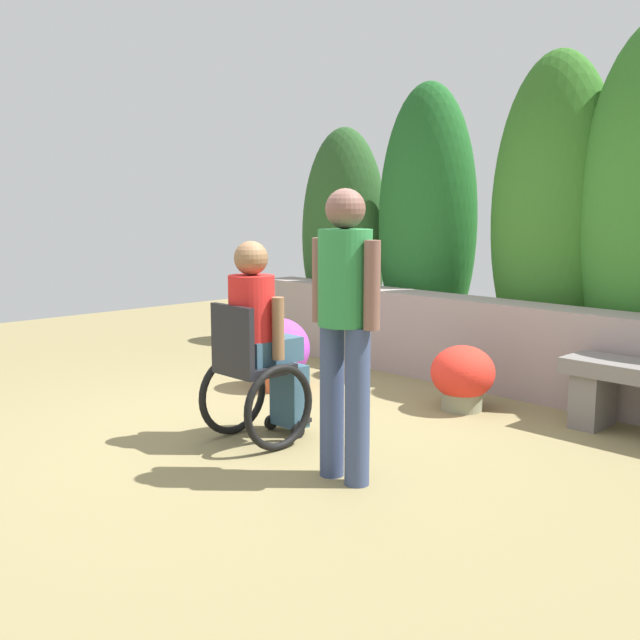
% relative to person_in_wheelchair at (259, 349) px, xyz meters
% --- Properties ---
extents(ground_plane, '(12.71, 12.71, 0.00)m').
position_rel_person_in_wheelchair_xyz_m(ground_plane, '(0.11, 0.24, -0.62)').
color(ground_plane, olive).
extents(stone_retaining_wall, '(5.28, 0.38, 0.76)m').
position_rel_person_in_wheelchair_xyz_m(stone_retaining_wall, '(0.11, 2.34, -0.24)').
color(stone_retaining_wall, gray).
rests_on(stone_retaining_wall, ground).
extents(hedge_backdrop, '(5.68, 1.06, 3.03)m').
position_rel_person_in_wheelchair_xyz_m(hedge_backdrop, '(0.48, 2.98, 0.72)').
color(hedge_backdrop, '#264E22').
rests_on(hedge_backdrop, ground).
extents(person_in_wheelchair, '(0.53, 0.66, 1.33)m').
position_rel_person_in_wheelchair_xyz_m(person_in_wheelchair, '(0.00, 0.00, 0.00)').
color(person_in_wheelchair, black).
rests_on(person_in_wheelchair, ground).
extents(person_standing_companion, '(0.49, 0.30, 1.65)m').
position_rel_person_in_wheelchair_xyz_m(person_standing_companion, '(0.89, -0.11, 0.33)').
color(person_standing_companion, '#364367').
rests_on(person_standing_companion, ground).
extents(flower_pot_purple_near, '(0.53, 0.53, 0.61)m').
position_rel_person_in_wheelchair_xyz_m(flower_pot_purple_near, '(-1.01, 1.04, -0.33)').
color(flower_pot_purple_near, '#BD502C').
rests_on(flower_pot_purple_near, ground).
extents(flower_pot_terracotta_by_wall, '(0.49, 0.49, 0.50)m').
position_rel_person_in_wheelchair_xyz_m(flower_pot_terracotta_by_wall, '(0.49, 1.60, -0.36)').
color(flower_pot_terracotta_by_wall, gray).
rests_on(flower_pot_terracotta_by_wall, ground).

